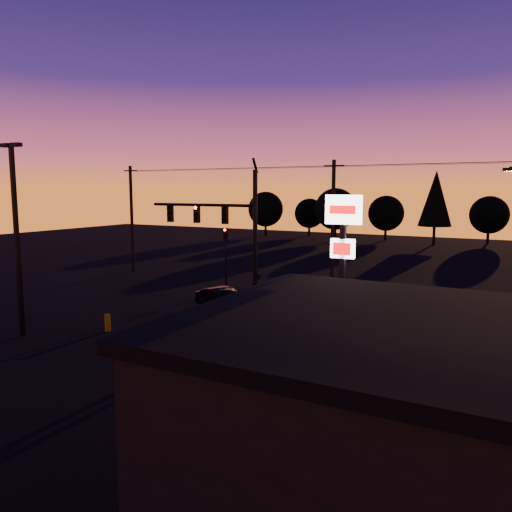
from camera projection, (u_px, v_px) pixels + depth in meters
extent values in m
plane|color=black|center=(185.00, 342.00, 23.17)|extent=(120.00, 120.00, 0.00)
cube|color=beige|center=(207.00, 337.00, 23.80)|extent=(0.35, 2.20, 0.01)
cube|color=beige|center=(222.00, 330.00, 25.02)|extent=(1.20, 1.20, 0.01)
cylinder|color=black|center=(255.00, 249.00, 25.40)|extent=(0.24, 0.24, 8.00)
cylinder|color=black|center=(255.00, 166.00, 24.85)|extent=(0.14, 0.52, 0.76)
cylinder|color=black|center=(202.00, 205.00, 26.66)|extent=(6.50, 0.16, 0.16)
cube|color=black|center=(225.00, 215.00, 26.04)|extent=(0.32, 0.22, 0.95)
sphere|color=black|center=(224.00, 208.00, 25.88)|extent=(0.18, 0.18, 0.18)
sphere|color=black|center=(224.00, 214.00, 25.92)|extent=(0.18, 0.18, 0.18)
sphere|color=black|center=(224.00, 220.00, 25.96)|extent=(0.18, 0.18, 0.18)
cube|color=black|center=(197.00, 214.00, 26.90)|extent=(0.32, 0.22, 0.95)
sphere|color=#FF0705|center=(195.00, 208.00, 26.74)|extent=(0.18, 0.18, 0.18)
sphere|color=black|center=(195.00, 213.00, 26.78)|extent=(0.18, 0.18, 0.18)
sphere|color=black|center=(195.00, 219.00, 26.82)|extent=(0.18, 0.18, 0.18)
cube|color=black|center=(170.00, 213.00, 27.76)|extent=(0.32, 0.22, 0.95)
sphere|color=black|center=(169.00, 207.00, 27.60)|extent=(0.18, 0.18, 0.18)
sphere|color=black|center=(169.00, 213.00, 27.64)|extent=(0.18, 0.18, 0.18)
sphere|color=black|center=(169.00, 218.00, 27.68)|extent=(0.18, 0.18, 0.18)
cube|color=black|center=(258.00, 277.00, 25.50)|extent=(0.22, 0.18, 0.28)
cylinder|color=black|center=(226.00, 264.00, 35.31)|extent=(0.14, 0.14, 3.60)
cube|color=black|center=(226.00, 234.00, 35.03)|extent=(0.30, 0.20, 0.90)
sphere|color=#FF0705|center=(225.00, 230.00, 34.89)|extent=(0.18, 0.18, 0.18)
sphere|color=black|center=(225.00, 234.00, 34.93)|extent=(0.18, 0.18, 0.18)
sphere|color=black|center=(225.00, 238.00, 34.96)|extent=(0.18, 0.18, 0.18)
cube|color=black|center=(17.00, 243.00, 23.55)|extent=(0.18, 0.18, 9.00)
cube|color=black|center=(6.00, 145.00, 23.12)|extent=(0.55, 0.30, 0.18)
cube|color=black|center=(16.00, 145.00, 22.78)|extent=(0.55, 0.30, 0.18)
cube|color=black|center=(342.00, 282.00, 20.71)|extent=(0.22, 0.22, 6.40)
cube|color=white|center=(344.00, 210.00, 20.32)|extent=(1.50, 0.25, 1.20)
cube|color=red|center=(342.00, 210.00, 20.20)|extent=(1.10, 0.02, 0.35)
cube|color=white|center=(343.00, 249.00, 20.53)|extent=(1.00, 0.22, 0.80)
cube|color=red|center=(342.00, 249.00, 20.42)|extent=(0.75, 0.02, 0.50)
cube|color=black|center=(509.00, 169.00, 20.81)|extent=(0.50, 0.22, 0.14)
plane|color=#FFB759|center=(509.00, 171.00, 20.82)|extent=(0.35, 0.35, 0.00)
cylinder|color=black|center=(132.00, 220.00, 42.38)|extent=(0.26, 0.26, 9.00)
cube|color=black|center=(130.00, 171.00, 41.84)|extent=(1.40, 0.10, 0.10)
cylinder|color=black|center=(333.00, 227.00, 33.79)|extent=(0.26, 0.26, 9.00)
cube|color=black|center=(334.00, 166.00, 33.25)|extent=(1.40, 0.10, 0.10)
cylinder|color=black|center=(216.00, 169.00, 37.03)|extent=(18.00, 0.02, 0.02)
cylinder|color=black|center=(220.00, 168.00, 37.54)|extent=(18.00, 0.02, 0.02)
cylinder|color=black|center=(225.00, 169.00, 38.07)|extent=(18.00, 0.02, 0.02)
cylinder|color=black|center=(480.00, 163.00, 28.44)|extent=(18.00, 0.02, 0.02)
cylinder|color=black|center=(481.00, 162.00, 28.96)|extent=(18.00, 0.02, 0.02)
cylinder|color=black|center=(482.00, 163.00, 29.48)|extent=(18.00, 0.02, 0.02)
cube|color=black|center=(476.00, 436.00, 10.19)|extent=(12.00, 8.00, 4.00)
cube|color=black|center=(482.00, 337.00, 9.91)|extent=(12.40, 8.40, 0.30)
cube|color=black|center=(349.00, 369.00, 15.67)|extent=(2.20, 0.05, 1.60)
cube|color=black|center=(450.00, 387.00, 14.24)|extent=(2.20, 0.05, 1.60)
cylinder|color=#C89E09|center=(108.00, 323.00, 24.85)|extent=(0.29, 0.29, 0.87)
cylinder|color=black|center=(266.00, 230.00, 77.01)|extent=(0.36, 0.36, 1.62)
sphere|color=black|center=(266.00, 209.00, 76.58)|extent=(5.36, 5.36, 5.36)
cylinder|color=black|center=(309.00, 231.00, 76.77)|extent=(0.36, 0.36, 1.38)
sphere|color=black|center=(309.00, 213.00, 76.41)|extent=(4.54, 4.54, 4.54)
cylinder|color=black|center=(335.00, 234.00, 69.54)|extent=(0.36, 0.36, 1.75)
sphere|color=black|center=(336.00, 209.00, 69.08)|extent=(5.77, 5.78, 5.78)
cylinder|color=black|center=(385.00, 235.00, 70.17)|extent=(0.36, 0.36, 1.50)
sphere|color=black|center=(386.00, 213.00, 69.77)|extent=(4.95, 4.95, 4.95)
cylinder|color=black|center=(434.00, 235.00, 64.16)|extent=(0.36, 0.36, 2.38)
cone|color=black|center=(436.00, 198.00, 63.54)|extent=(4.18, 4.18, 7.12)
cylinder|color=black|center=(488.00, 238.00, 65.70)|extent=(0.36, 0.36, 1.50)
sphere|color=black|center=(489.00, 215.00, 65.31)|extent=(4.95, 4.95, 4.95)
imported|color=black|center=(223.00, 299.00, 29.17)|extent=(4.14, 2.58, 1.29)
imported|color=black|center=(353.00, 307.00, 27.10)|extent=(5.04, 3.62, 1.35)
imported|color=black|center=(329.00, 367.00, 17.88)|extent=(4.27, 5.44, 1.37)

